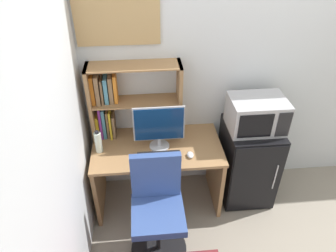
# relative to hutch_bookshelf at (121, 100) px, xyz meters

# --- Properties ---
(wall_back) EXTENTS (6.40, 0.04, 2.60)m
(wall_back) POSITION_rel_hutch_bookshelf_xyz_m (1.65, 0.13, 0.18)
(wall_back) COLOR silver
(wall_back) RESTS_ON ground_plane
(wall_left) EXTENTS (0.04, 4.40, 2.60)m
(wall_left) POSITION_rel_hutch_bookshelf_xyz_m (-0.37, -1.49, 0.18)
(wall_left) COLOR silver
(wall_left) RESTS_ON ground_plane
(desk) EXTENTS (1.21, 0.65, 0.73)m
(desk) POSITION_rel_hutch_bookshelf_xyz_m (0.31, -0.22, -0.61)
(desk) COLOR #997047
(desk) RESTS_ON ground_plane
(hutch_bookshelf) EXTENTS (0.84, 0.24, 0.74)m
(hutch_bookshelf) POSITION_rel_hutch_bookshelf_xyz_m (0.00, 0.00, 0.00)
(hutch_bookshelf) COLOR #997047
(hutch_bookshelf) RESTS_ON desk
(monitor) EXTENTS (0.46, 0.19, 0.43)m
(monitor) POSITION_rel_hutch_bookshelf_xyz_m (0.33, -0.22, -0.16)
(monitor) COLOR #B7B7BC
(monitor) RESTS_ON desk
(keyboard) EXTENTS (0.39, 0.14, 0.02)m
(keyboard) POSITION_rel_hutch_bookshelf_xyz_m (0.32, -0.38, -0.38)
(keyboard) COLOR black
(keyboard) RESTS_ON desk
(computer_mouse) EXTENTS (0.06, 0.09, 0.04)m
(computer_mouse) POSITION_rel_hutch_bookshelf_xyz_m (0.60, -0.39, -0.37)
(computer_mouse) COLOR silver
(computer_mouse) RESTS_ON desk
(water_bottle) EXTENTS (0.07, 0.07, 0.23)m
(water_bottle) POSITION_rel_hutch_bookshelf_xyz_m (-0.22, -0.24, -0.29)
(water_bottle) COLOR silver
(water_bottle) RESTS_ON desk
(mini_fridge) EXTENTS (0.50, 0.57, 0.85)m
(mini_fridge) POSITION_rel_hutch_bookshelf_xyz_m (1.23, -0.18, -0.69)
(mini_fridge) COLOR black
(mini_fridge) RESTS_ON ground_plane
(microwave) EXTENTS (0.51, 0.38, 0.31)m
(microwave) POSITION_rel_hutch_bookshelf_xyz_m (1.23, -0.18, -0.11)
(microwave) COLOR #ADADB2
(microwave) RESTS_ON mini_fridge
(desk_chair) EXTENTS (0.50, 0.50, 0.97)m
(desk_chair) POSITION_rel_hutch_bookshelf_xyz_m (0.27, -0.76, -0.69)
(desk_chair) COLOR black
(desk_chair) RESTS_ON ground_plane
(wall_corkboard) EXTENTS (0.70, 0.02, 0.51)m
(wall_corkboard) POSITION_rel_hutch_bookshelf_xyz_m (0.03, 0.10, 0.74)
(wall_corkboard) COLOR tan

